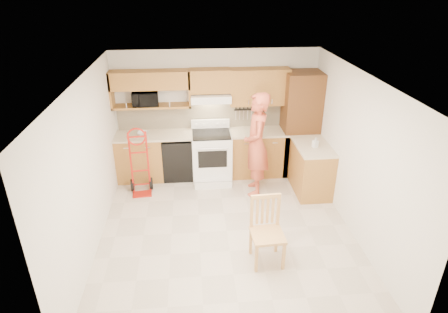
{
  "coord_description": "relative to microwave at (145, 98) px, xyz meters",
  "views": [
    {
      "loc": [
        -0.49,
        -5.03,
        3.77
      ],
      "look_at": [
        0.0,
        0.5,
        1.1
      ],
      "focal_mm": 30.6,
      "sensor_mm": 36.0,
      "label": 1
    }
  ],
  "objects": [
    {
      "name": "ceiling",
      "position": [
        1.37,
        -2.08,
        0.88
      ],
      "size": [
        4.0,
        4.5,
        0.02
      ],
      "primitive_type": "cube",
      "color": "white",
      "rests_on": "ground"
    },
    {
      "name": "countertop_right",
      "position": [
        2.2,
        -0.13,
        -0.71
      ],
      "size": [
        1.14,
        0.63,
        0.04
      ],
      "primitive_type": "cube",
      "color": "beige",
      "rests_on": "lower_cab_right"
    },
    {
      "name": "backsplash",
      "position": [
        1.37,
        0.15,
        -0.43
      ],
      "size": [
        3.92,
        0.03,
        0.55
      ],
      "primitive_type": "cube",
      "color": "beige",
      "rests_on": "wall_back"
    },
    {
      "name": "lower_cab_right",
      "position": [
        2.2,
        -0.14,
        -1.18
      ],
      "size": [
        1.14,
        0.6,
        0.9
      ],
      "primitive_type": "cube",
      "color": "#A66E30",
      "rests_on": "ground"
    },
    {
      "name": "pantry_tall",
      "position": [
        3.02,
        -0.14,
        -0.58
      ],
      "size": [
        0.7,
        0.6,
        2.1
      ],
      "primitive_type": "cube",
      "color": "#563310",
      "rests_on": "ground"
    },
    {
      "name": "soap_bottle",
      "position": [
        3.07,
        -1.01,
        -0.59
      ],
      "size": [
        0.11,
        0.11,
        0.19
      ],
      "primitive_type": "imported",
      "rotation": [
        0.0,
        0.0,
        0.4
      ],
      "color": "white",
      "rests_on": "countertop_return"
    },
    {
      "name": "upper_cab_left",
      "position": [
        0.12,
        0.0,
        0.35
      ],
      "size": [
        1.5,
        0.33,
        0.34
      ],
      "primitive_type": "cube",
      "color": "#A66E30",
      "rests_on": "wall_back"
    },
    {
      "name": "wall_left",
      "position": [
        -0.64,
        -2.08,
        -0.38
      ],
      "size": [
        0.02,
        4.5,
        2.5
      ],
      "primitive_type": "cube",
      "color": "silver",
      "rests_on": "ground"
    },
    {
      "name": "microwave",
      "position": [
        0.0,
        0.0,
        0.0
      ],
      "size": [
        0.51,
        0.37,
        0.27
      ],
      "primitive_type": "imported",
      "rotation": [
        0.0,
        0.0,
        0.08
      ],
      "color": "black",
      "rests_on": "upper_shelf_mw"
    },
    {
      "name": "wall_right",
      "position": [
        3.38,
        -2.08,
        -0.38
      ],
      "size": [
        0.02,
        4.5,
        2.5
      ],
      "primitive_type": "cube",
      "color": "silver",
      "rests_on": "ground"
    },
    {
      "name": "person",
      "position": [
        2.02,
        -0.89,
        -0.66
      ],
      "size": [
        0.53,
        0.75,
        1.94
      ],
      "primitive_type": "imported",
      "rotation": [
        0.0,
        0.0,
        -1.66
      ],
      "color": "#BB4D34",
      "rests_on": "ground"
    },
    {
      "name": "upper_shelf_mw",
      "position": [
        0.12,
        0.0,
        -0.16
      ],
      "size": [
        1.5,
        0.33,
        0.04
      ],
      "primitive_type": "cube",
      "color": "#A66E30",
      "rests_on": "wall_back"
    },
    {
      "name": "bowl",
      "position": [
        -0.09,
        -0.13,
        -0.66
      ],
      "size": [
        0.23,
        0.23,
        0.05
      ],
      "primitive_type": "imported",
      "rotation": [
        0.0,
        0.0,
        -0.06
      ],
      "color": "white",
      "rests_on": "countertop_left"
    },
    {
      "name": "wall_front",
      "position": [
        1.37,
        -4.34,
        -0.38
      ],
      "size": [
        4.0,
        0.02,
        2.5
      ],
      "primitive_type": "cube",
      "color": "silver",
      "rests_on": "ground"
    },
    {
      "name": "dishwasher",
      "position": [
        0.57,
        -0.14,
        -1.2
      ],
      "size": [
        0.6,
        0.6,
        0.85
      ],
      "primitive_type": "cube",
      "color": "black",
      "rests_on": "ground"
    },
    {
      "name": "dining_chair",
      "position": [
        1.87,
        -2.85,
        -1.13
      ],
      "size": [
        0.47,
        0.51,
        1.0
      ],
      "primitive_type": null,
      "rotation": [
        0.0,
        0.0,
        0.05
      ],
      "color": "tan",
      "rests_on": "ground"
    },
    {
      "name": "wall_back",
      "position": [
        1.37,
        0.17,
        -0.38
      ],
      "size": [
        4.0,
        0.02,
        2.5
      ],
      "primitive_type": "cube",
      "color": "silver",
      "rests_on": "ground"
    },
    {
      "name": "countertop_left",
      "position": [
        0.12,
        -0.13,
        -0.71
      ],
      "size": [
        1.5,
        0.63,
        0.04
      ],
      "primitive_type": "cube",
      "color": "beige",
      "rests_on": "lower_cab_left"
    },
    {
      "name": "upper_cab_center",
      "position": [
        1.25,
        0.0,
        0.31
      ],
      "size": [
        0.76,
        0.33,
        0.44
      ],
      "primitive_type": "cube",
      "color": "#A66E30",
      "rests_on": "wall_back"
    },
    {
      "name": "range_hood",
      "position": [
        1.25,
        -0.06,
        0.0
      ],
      "size": [
        0.76,
        0.46,
        0.14
      ],
      "primitive_type": "cube",
      "color": "white",
      "rests_on": "wall_back"
    },
    {
      "name": "knife_strip",
      "position": [
        1.92,
        0.12,
        -0.39
      ],
      "size": [
        0.4,
        0.05,
        0.29
      ],
      "primitive_type": null,
      "color": "black",
      "rests_on": "backsplash"
    },
    {
      "name": "hand_truck",
      "position": [
        -0.12,
        -0.74,
        -1.03
      ],
      "size": [
        0.5,
        0.47,
        1.18
      ],
      "primitive_type": null,
      "rotation": [
        0.0,
        0.0,
        0.09
      ],
      "color": "#B61D11",
      "rests_on": "ground"
    },
    {
      "name": "cab_return_right",
      "position": [
        3.07,
        -0.94,
        -1.18
      ],
      "size": [
        0.6,
        1.0,
        0.9
      ],
      "primitive_type": "cube",
      "color": "#A66E30",
      "rests_on": "ground"
    },
    {
      "name": "countertop_return",
      "position": [
        3.07,
        -0.94,
        -0.71
      ],
      "size": [
        0.63,
        1.0,
        0.04
      ],
      "primitive_type": "cube",
      "color": "beige",
      "rests_on": "cab_return_right"
    },
    {
      "name": "floor",
      "position": [
        1.37,
        -2.08,
        -1.64
      ],
      "size": [
        4.0,
        4.5,
        0.02
      ],
      "primitive_type": "cube",
      "color": "beige",
      "rests_on": "ground"
    },
    {
      "name": "range",
      "position": [
        1.24,
        -0.29,
        -1.06
      ],
      "size": [
        0.77,
        1.01,
        1.13
      ],
      "primitive_type": null,
      "color": "white",
      "rests_on": "ground"
    },
    {
      "name": "lower_cab_left",
      "position": [
        -0.18,
        -0.14,
        -1.18
      ],
      "size": [
        0.9,
        0.6,
        0.9
      ],
      "primitive_type": "cube",
      "color": "#A66E30",
      "rests_on": "ground"
    },
    {
      "name": "upper_cab_right",
      "position": [
        2.2,
        0.0,
        0.17
      ],
      "size": [
        1.14,
        0.33,
        0.7
      ],
      "primitive_type": "cube",
      "color": "#A66E30",
      "rests_on": "wall_back"
    }
  ]
}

